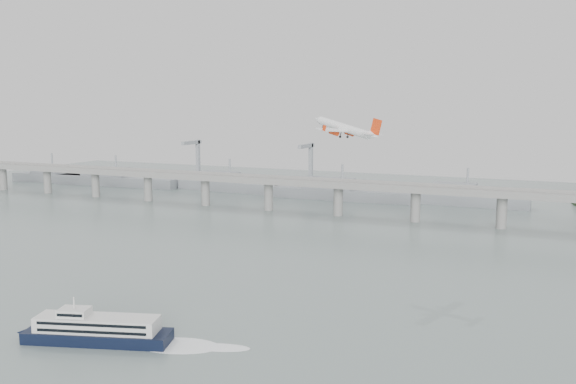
% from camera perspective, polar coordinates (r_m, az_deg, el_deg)
% --- Properties ---
extents(ground, '(900.00, 900.00, 0.00)m').
position_cam_1_polar(ground, '(206.68, -6.43, -11.92)').
color(ground, slate).
rests_on(ground, ground).
extents(bridge, '(800.00, 22.00, 23.90)m').
position_cam_1_polar(bridge, '(383.88, 8.79, 0.08)').
color(bridge, gray).
rests_on(bridge, ground).
extents(distant_fleet, '(453.00, 60.90, 40.00)m').
position_cam_1_polar(distant_fleet, '(505.60, -6.25, 0.74)').
color(distant_fleet, gray).
rests_on(distant_fleet, ground).
extents(ferry, '(70.80, 29.02, 13.73)m').
position_cam_1_polar(ferry, '(196.08, -17.39, -12.22)').
color(ferry, black).
rests_on(ferry, ground).
extents(airliner, '(32.97, 30.65, 9.96)m').
position_cam_1_polar(airliner, '(243.53, 5.41, 5.93)').
color(airliner, white).
rests_on(airliner, ground).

